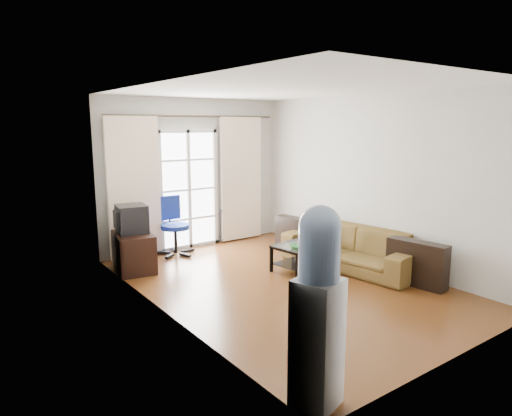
{
  "coord_description": "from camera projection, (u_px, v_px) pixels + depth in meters",
  "views": [
    {
      "loc": [
        -3.96,
        -4.78,
        2.24
      ],
      "look_at": [
        -0.24,
        0.35,
        1.07
      ],
      "focal_mm": 32.0,
      "sensor_mm": 36.0,
      "label": 1
    }
  ],
  "objects": [
    {
      "name": "remote",
      "position": [
        313.0,
        239.0,
        7.33
      ],
      "size": [
        0.17,
        0.1,
        0.02
      ],
      "primitive_type": "cube",
      "rotation": [
        0.0,
        0.0,
        0.34
      ],
      "color": "black",
      "rests_on": "coffee_table"
    },
    {
      "name": "task_chair",
      "position": [
        175.0,
        238.0,
        7.93
      ],
      "size": [
        0.69,
        0.69,
        1.01
      ],
      "rotation": [
        0.0,
        0.0,
        -0.01
      ],
      "color": "black",
      "rests_on": "floor"
    },
    {
      "name": "wall_right",
      "position": [
        372.0,
        181.0,
        7.3
      ],
      "size": [
        0.02,
        5.2,
        2.7
      ],
      "primitive_type": "cube",
      "color": "beige",
      "rests_on": "floor"
    },
    {
      "name": "wall_back",
      "position": [
        194.0,
        174.0,
        8.33
      ],
      "size": [
        3.6,
        0.02,
        2.7
      ],
      "primitive_type": "cube",
      "color": "beige",
      "rests_on": "floor"
    },
    {
      "name": "curtain_left",
      "position": [
        134.0,
        188.0,
        7.57
      ],
      "size": [
        0.9,
        0.07,
        2.35
      ],
      "primitive_type": "cube",
      "color": "#FFEACD",
      "rests_on": "curtain_rod"
    },
    {
      "name": "wall_left",
      "position": [
        164.0,
        203.0,
        5.22
      ],
      "size": [
        0.02,
        5.2,
        2.7
      ],
      "primitive_type": "cube",
      "color": "beige",
      "rests_on": "floor"
    },
    {
      "name": "bowl",
      "position": [
        297.0,
        247.0,
        6.78
      ],
      "size": [
        0.27,
        0.27,
        0.06
      ],
      "primitive_type": "imported",
      "rotation": [
        0.0,
        0.0,
        0.09
      ],
      "color": "#37984F",
      "rests_on": "coffee_table"
    },
    {
      "name": "coffee_table",
      "position": [
        305.0,
        252.0,
        7.13
      ],
      "size": [
        1.1,
        0.73,
        0.42
      ],
      "rotation": [
        0.0,
        0.0,
        0.14
      ],
      "color": "silver",
      "rests_on": "floor"
    },
    {
      "name": "water_cooler",
      "position": [
        318.0,
        304.0,
        3.55
      ],
      "size": [
        0.42,
        0.42,
        1.64
      ],
      "rotation": [
        0.0,
        0.0,
        0.29
      ],
      "color": "silver",
      "rests_on": "floor"
    },
    {
      "name": "wall_front",
      "position": [
        465.0,
        222.0,
        4.19
      ],
      "size": [
        3.6,
        0.02,
        2.7
      ],
      "primitive_type": "cube",
      "color": "beige",
      "rests_on": "floor"
    },
    {
      "name": "radiator",
      "position": [
        234.0,
        224.0,
        8.89
      ],
      "size": [
        0.64,
        0.12,
        0.64
      ],
      "primitive_type": "cube",
      "color": "gray",
      "rests_on": "floor"
    },
    {
      "name": "sofa",
      "position": [
        350.0,
        248.0,
        7.18
      ],
      "size": [
        2.43,
        1.44,
        0.64
      ],
      "primitive_type": "imported",
      "rotation": [
        0.0,
        0.0,
        -1.44
      ],
      "color": "olive",
      "rests_on": "floor"
    },
    {
      "name": "floor",
      "position": [
        284.0,
        284.0,
        6.5
      ],
      "size": [
        5.2,
        5.2,
        0.0
      ],
      "primitive_type": "plane",
      "color": "brown",
      "rests_on": "ground"
    },
    {
      "name": "curtain_rod",
      "position": [
        196.0,
        116.0,
        8.06
      ],
      "size": [
        3.3,
        0.04,
        0.04
      ],
      "primitive_type": "cylinder",
      "rotation": [
        0.0,
        1.57,
        0.0
      ],
      "color": "#4C3F2D",
      "rests_on": "wall_back"
    },
    {
      "name": "crt_tv",
      "position": [
        131.0,
        219.0,
        7.01
      ],
      "size": [
        0.53,
        0.53,
        0.43
      ],
      "rotation": [
        0.0,
        0.0,
        -0.15
      ],
      "color": "black",
      "rests_on": "tv_stand"
    },
    {
      "name": "french_door",
      "position": [
        189.0,
        190.0,
        8.25
      ],
      "size": [
        1.16,
        0.06,
        2.15
      ],
      "color": "white",
      "rests_on": "wall_back"
    },
    {
      "name": "ceiling",
      "position": [
        286.0,
        89.0,
        6.01
      ],
      "size": [
        5.2,
        5.2,
        0.0
      ],
      "primitive_type": "plane",
      "rotation": [
        3.14,
        0.0,
        0.0
      ],
      "color": "white",
      "rests_on": "wall_back"
    },
    {
      "name": "book",
      "position": [
        304.0,
        246.0,
        6.91
      ],
      "size": [
        0.39,
        0.39,
        0.02
      ],
      "primitive_type": "imported",
      "rotation": [
        0.0,
        0.0,
        0.75
      ],
      "color": "maroon",
      "rests_on": "coffee_table"
    },
    {
      "name": "curtain_right",
      "position": [
        241.0,
        179.0,
        8.81
      ],
      "size": [
        0.9,
        0.07,
        2.35
      ],
      "primitive_type": "cube",
      "color": "#FFEACD",
      "rests_on": "curtain_rod"
    },
    {
      "name": "tv_stand",
      "position": [
        134.0,
        252.0,
        7.05
      ],
      "size": [
        0.67,
        0.89,
        0.59
      ],
      "primitive_type": "cube",
      "rotation": [
        0.0,
        0.0,
        -0.17
      ],
      "color": "black",
      "rests_on": "floor"
    }
  ]
}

